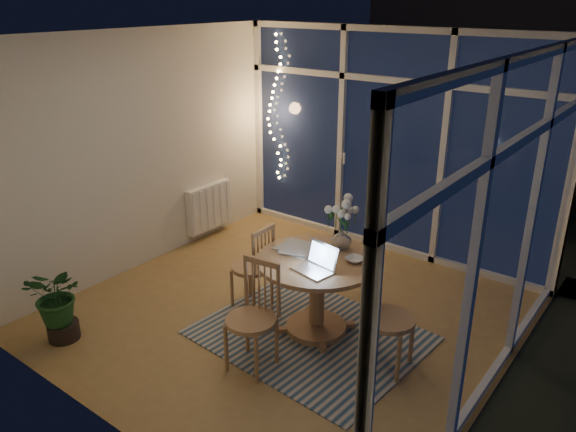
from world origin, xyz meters
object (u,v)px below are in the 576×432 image
at_px(chair_front, 251,318).
at_px(potted_plant, 59,302).
at_px(flower_vase, 341,238).
at_px(chair_right, 389,317).
at_px(dining_table, 317,296).
at_px(laptop, 313,258).
at_px(chair_left, 251,265).

bearing_deg(chair_front, potted_plant, -162.46).
bearing_deg(flower_vase, chair_right, -28.39).
xyz_separation_m(dining_table, chair_front, (-0.12, -0.77, 0.10)).
relative_size(chair_right, chair_front, 1.02).
distance_m(chair_right, laptop, 0.78).
bearing_deg(laptop, chair_left, 176.84).
xyz_separation_m(dining_table, potted_plant, (-1.75, -1.48, 0.01)).
xyz_separation_m(laptop, flower_vase, (-0.06, 0.52, -0.01)).
distance_m(chair_left, chair_right, 1.55).
bearing_deg(chair_front, dining_table, 74.92).
distance_m(chair_right, flower_vase, 0.90).
relative_size(dining_table, potted_plant, 1.44).
bearing_deg(chair_left, potted_plant, -34.38).
distance_m(dining_table, chair_front, 0.79).
bearing_deg(potted_plant, chair_left, 56.59).
relative_size(chair_front, flower_vase, 4.53).
relative_size(chair_right, flower_vase, 4.62).
height_order(dining_table, laptop, laptop).
relative_size(dining_table, chair_right, 1.13).
bearing_deg(laptop, chair_right, 22.08).
height_order(dining_table, potted_plant, potted_plant).
bearing_deg(potted_plant, flower_vase, 44.75).
bearing_deg(flower_vase, potted_plant, -135.25).
distance_m(dining_table, potted_plant, 2.30).
height_order(chair_left, chair_front, chair_front).
xyz_separation_m(chair_front, potted_plant, (-1.63, -0.71, -0.10)).
xyz_separation_m(chair_left, chair_front, (0.66, -0.77, 0.03)).
height_order(chair_right, flower_vase, chair_right).
distance_m(chair_left, chair_front, 1.01).
bearing_deg(flower_vase, dining_table, -99.10).
xyz_separation_m(flower_vase, potted_plant, (-1.80, -1.79, -0.47)).
xyz_separation_m(dining_table, flower_vase, (0.05, 0.30, 0.48)).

